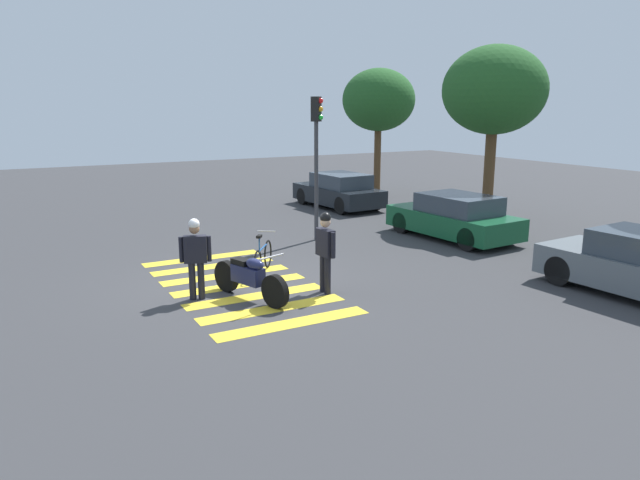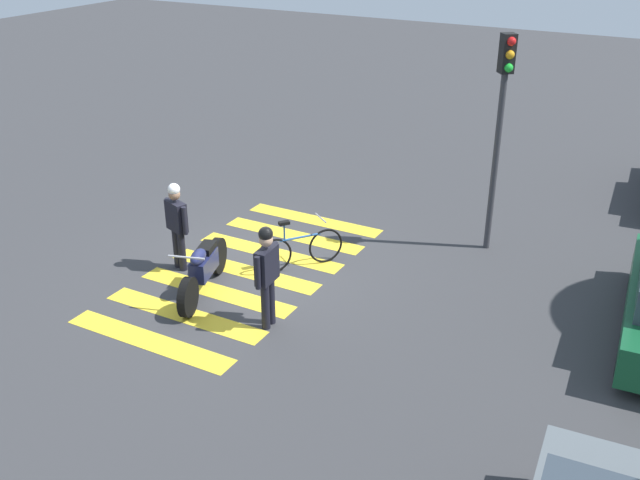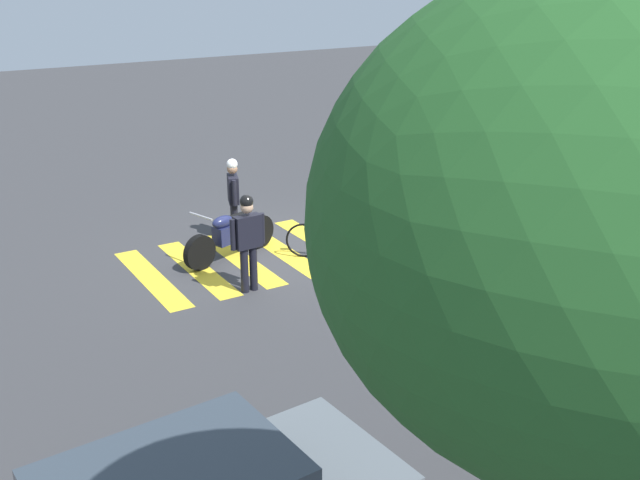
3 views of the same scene
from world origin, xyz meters
TOP-DOWN VIEW (x-y plane):
  - ground_plane at (0.00, 0.00)m, footprint 60.00×60.00m
  - police_motorcycle at (1.01, -0.17)m, footprint 2.18×0.92m
  - leaning_bicycle at (-0.63, 0.84)m, footprint 1.41×1.08m
  - officer_on_foot at (1.40, 1.42)m, footprint 0.67×0.23m
  - officer_by_motorcycle at (0.48, -1.12)m, footprint 0.34×0.62m
  - crosswalk_stripes at (-0.00, 0.00)m, footprint 5.85×3.09m
  - traffic_light_pole at (-3.16, 3.69)m, footprint 0.35×0.34m

SIDE VIEW (x-z plane):
  - ground_plane at x=0.00m, z-range 0.00..0.00m
  - crosswalk_stripes at x=0.00m, z-range 0.00..0.01m
  - leaning_bicycle at x=-0.63m, z-range -0.12..0.89m
  - police_motorcycle at x=1.01m, z-range -0.06..1.00m
  - officer_by_motorcycle at x=0.48m, z-range 0.12..1.83m
  - officer_on_foot at x=1.40m, z-range 0.14..1.90m
  - traffic_light_pole at x=-3.16m, z-range 0.72..4.91m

